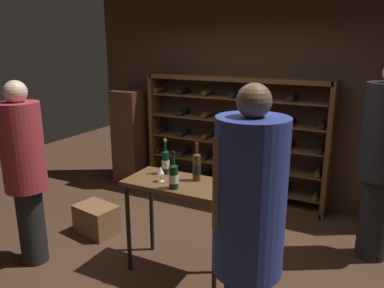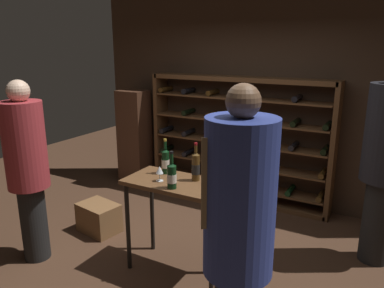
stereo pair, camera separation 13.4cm
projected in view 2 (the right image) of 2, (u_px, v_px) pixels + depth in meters
ground_plane at (183, 262)px, 3.85m from camera, size 10.06×10.06×0.00m
back_wall at (256, 96)px, 5.18m from camera, size 5.00×0.10×2.99m
wine_rack at (237, 141)px, 5.24m from camera, size 2.65×0.32×1.77m
tasting_table at (178, 195)px, 3.51m from camera, size 1.02×0.51×0.95m
person_bystander_dark_jacket at (238, 234)px, 2.18m from camera, size 0.42×0.42×2.00m
person_guest_blue_shirt at (27, 164)px, 3.68m from camera, size 0.41×0.41×1.88m
wine_crate at (99, 218)px, 4.46m from camera, size 0.53×0.41×0.35m
display_cabinet at (134, 138)px, 5.91m from camera, size 0.44×0.36×1.51m
wine_bottle_black_capsule at (196, 166)px, 3.47m from camera, size 0.08×0.08×0.37m
wine_bottle_amber_reserve at (165, 161)px, 3.66m from camera, size 0.08×0.08×0.36m
wine_bottle_red_label at (172, 175)px, 3.29m from camera, size 0.09×0.09×0.34m
wine_glass_stemmed_center at (160, 171)px, 3.46m from camera, size 0.07×0.07×0.15m
wine_glass_stemmed_right at (225, 173)px, 3.38m from camera, size 0.08×0.08×0.15m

